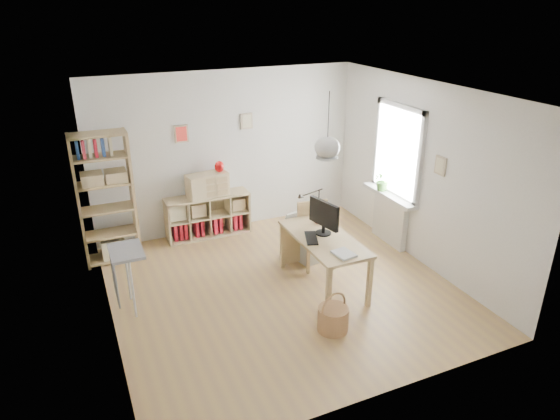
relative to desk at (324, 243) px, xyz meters
name	(u,v)px	position (x,y,z in m)	size (l,w,h in m)	color
ground	(282,288)	(-0.55, 0.15, -0.66)	(4.50, 4.50, 0.00)	#A68053
room_shell	(327,147)	(0.00, 0.00, 1.34)	(4.50, 4.50, 4.50)	white
window_unit	(398,151)	(1.68, 0.75, 0.89)	(0.07, 1.16, 1.46)	white
radiator	(390,220)	(1.64, 0.75, -0.26)	(0.10, 0.80, 0.80)	silver
windowsill	(390,195)	(1.59, 0.75, 0.17)	(0.22, 1.20, 0.06)	silver
desk	(324,243)	(0.00, 0.00, 0.00)	(0.70, 1.50, 0.75)	tan
cube_shelf	(206,218)	(-1.02, 2.23, -0.36)	(1.40, 0.38, 0.72)	#D3B58B
tall_bookshelf	(105,194)	(-2.59, 1.95, 0.43)	(0.80, 0.38, 2.00)	tan
side_table	(122,264)	(-2.59, 0.50, 0.01)	(0.40, 0.55, 0.85)	gray
chair	(315,230)	(0.20, 0.61, -0.11)	(0.52, 0.52, 0.96)	gray
wicker_basket	(333,318)	(-0.37, -0.96, -0.49)	(0.38, 0.37, 0.52)	#946742
storage_chest	(313,242)	(0.29, 0.86, -0.43)	(0.77, 0.83, 0.68)	silver
monitor	(324,216)	(0.04, 0.10, 0.36)	(0.22, 0.54, 0.48)	black
keyboard	(311,238)	(-0.18, 0.03, 0.10)	(0.15, 0.40, 0.02)	black
task_lamp	(309,201)	(0.08, 0.62, 0.38)	(0.40, 0.15, 0.42)	black
yarn_ball	(318,219)	(0.13, 0.42, 0.16)	(0.14, 0.14, 0.14)	#430817
paper_tray	(344,254)	(-0.01, -0.54, 0.11)	(0.22, 0.28, 0.03)	silver
drawer_chest	(207,185)	(-0.98, 2.19, 0.25)	(0.67, 0.30, 0.38)	#D3B58B
red_vase	(219,167)	(-0.76, 2.19, 0.54)	(0.15, 0.15, 0.19)	#9A0C0D
potted_plant	(383,180)	(1.57, 0.93, 0.37)	(0.30, 0.26, 0.33)	#376827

